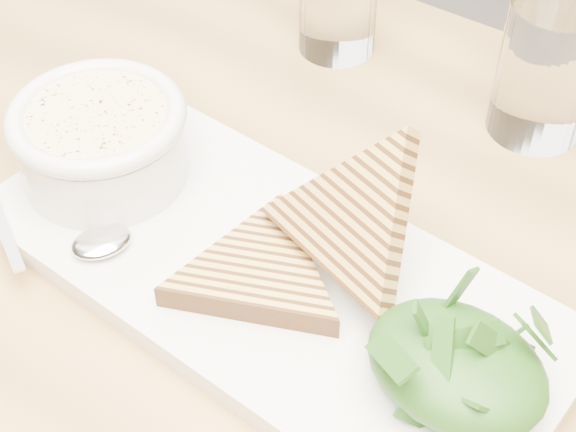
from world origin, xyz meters
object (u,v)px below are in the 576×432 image
Objects in this scene: platter at (270,275)px; glass_far at (546,69)px; soup_bowl at (103,149)px; table_top at (113,242)px.

glass_far is (0.06, 0.26, 0.05)m from platter.
soup_bowl is (-0.15, -0.00, 0.03)m from platter.
soup_bowl is at bearing 134.41° from table_top.
platter is 0.27m from glass_far.
soup_bowl is at bearing -129.20° from glass_far.
table_top is 0.36m from glass_far.
soup_bowl is 0.34m from glass_far.
glass_far is at bearing 76.41° from platter.
glass_far is (0.22, 0.27, 0.02)m from soup_bowl.
platter is at bearing -103.59° from glass_far.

